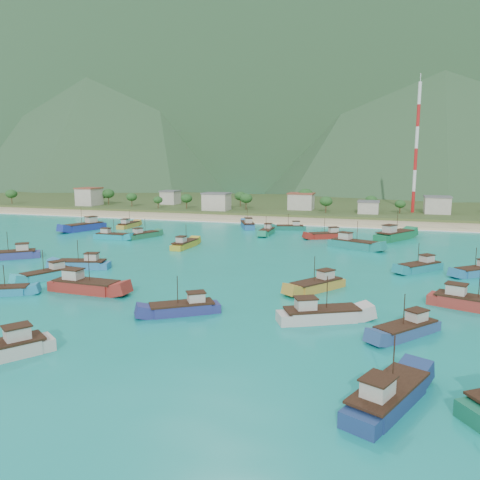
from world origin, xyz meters
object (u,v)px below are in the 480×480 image
(boat_5, at_px, (48,275))
(boat_27, at_px, (13,255))
(boat_25, at_px, (1,292))
(boat_9, at_px, (128,225))
(boat_22, at_px, (85,227))
(boat_18, at_px, (471,303))
(boat_29, at_px, (112,237))
(boat_13, at_px, (85,287))
(boat_14, at_px, (183,309))
(boat_23, at_px, (420,267))
(boat_20, at_px, (185,245))
(radio_tower, at_px, (416,148))
(boat_30, at_px, (327,236))
(boat_11, at_px, (248,225))
(boat_17, at_px, (387,398))
(boat_7, at_px, (394,236))
(boat_8, at_px, (143,235))
(boat_19, at_px, (478,272))
(boat_2, at_px, (407,330))
(boat_12, at_px, (353,244))
(boat_0, at_px, (317,286))
(boat_3, at_px, (83,265))
(boat_15, at_px, (267,232))
(boat_28, at_px, (291,228))
(boat_16, at_px, (320,316))

(boat_5, relative_size, boat_27, 0.97)
(boat_5, relative_size, boat_25, 1.12)
(boat_9, relative_size, boat_22, 0.73)
(boat_18, xyz_separation_m, boat_29, (-82.86, 38.57, -0.15))
(boat_13, distance_m, boat_25, 12.80)
(boat_13, xyz_separation_m, boat_25, (-11.58, -5.44, -0.34))
(boat_13, xyz_separation_m, boat_14, (19.52, -5.33, -0.23))
(boat_23, bearing_deg, boat_29, 30.46)
(boat_22, bearing_deg, boat_20, 175.21)
(radio_tower, height_order, boat_30, radio_tower)
(radio_tower, bearing_deg, boat_30, -111.51)
(boat_22, relative_size, boat_29, 1.41)
(boat_11, height_order, boat_17, boat_11)
(boat_7, bearing_deg, boat_25, -96.44)
(boat_8, xyz_separation_m, boat_19, (80.21, -20.30, -0.01))
(boat_11, distance_m, boat_25, 86.12)
(boat_7, bearing_deg, boat_9, -147.73)
(radio_tower, relative_size, boat_27, 4.69)
(boat_2, height_order, boat_12, boat_12)
(boat_18, bearing_deg, radio_tower, -159.85)
(boat_29, distance_m, boat_30, 58.63)
(boat_0, distance_m, boat_25, 50.12)
(boat_12, height_order, boat_27, boat_12)
(boat_12, relative_size, boat_18, 1.07)
(radio_tower, xyz_separation_m, boat_3, (-65.86, -114.40, -24.98))
(boat_11, relative_size, boat_13, 0.97)
(boat_30, bearing_deg, boat_19, -168.18)
(boat_14, distance_m, boat_15, 73.36)
(boat_18, bearing_deg, boat_9, -104.52)
(boat_28, bearing_deg, boat_29, 112.38)
(boat_17, distance_m, boat_22, 120.87)
(boat_11, xyz_separation_m, boat_22, (-46.03, -20.08, 0.20))
(radio_tower, relative_size, boat_7, 3.47)
(boat_28, xyz_separation_m, boat_30, (12.72, -13.13, 0.11))
(radio_tower, bearing_deg, boat_15, -124.72)
(boat_0, xyz_separation_m, boat_5, (-47.00, -6.73, -0.07))
(boat_19, distance_m, boat_22, 108.08)
(boat_23, bearing_deg, boat_9, 18.37)
(boat_5, distance_m, boat_16, 50.21)
(radio_tower, relative_size, boat_9, 4.85)
(boat_19, bearing_deg, boat_14, 90.13)
(boat_7, xyz_separation_m, boat_19, (14.15, -37.23, -0.46))
(boat_2, distance_m, boat_23, 36.76)
(boat_5, xyz_separation_m, boat_13, (11.68, -5.50, 0.24))
(boat_0, xyz_separation_m, boat_3, (-46.12, 2.08, -0.01))
(boat_22, height_order, boat_27, boat_22)
(boat_12, bearing_deg, boat_15, -95.84)
(boat_11, xyz_separation_m, boat_25, (-15.18, -84.77, -0.26))
(boat_14, distance_m, boat_22, 89.50)
(boat_12, relative_size, boat_20, 1.21)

